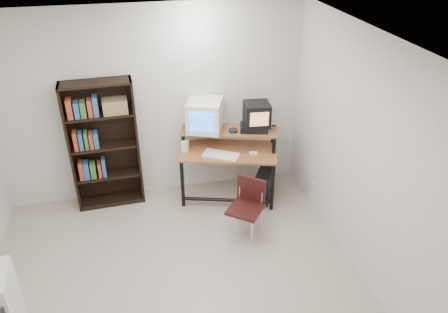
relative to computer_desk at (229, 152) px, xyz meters
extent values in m
cube|color=#B7AA98|center=(-0.93, -1.62, -0.70)|extent=(4.00, 4.00, 0.01)
cube|color=white|center=(-0.93, -1.62, 1.90)|extent=(4.00, 4.00, 0.01)
cube|color=silver|center=(-0.93, 0.38, 0.60)|extent=(4.00, 0.01, 2.60)
cube|color=silver|center=(1.07, -1.62, 0.60)|extent=(0.01, 4.00, 2.60)
cube|color=#995C32|center=(-0.01, -0.02, 0.02)|extent=(1.40, 0.97, 0.03)
cube|color=#995C32|center=(0.03, 0.10, 0.27)|extent=(1.33, 0.73, 0.02)
cylinder|color=black|center=(-0.66, -0.12, -0.34)|extent=(0.05, 0.05, 0.72)
cylinder|color=black|center=(0.49, -0.46, -0.34)|extent=(0.05, 0.05, 0.72)
cylinder|color=black|center=(-0.50, 0.42, -0.20)|extent=(0.05, 0.05, 0.98)
cylinder|color=black|center=(0.65, 0.08, -0.20)|extent=(0.05, 0.05, 0.98)
cylinder|color=black|center=(-0.09, -0.29, -0.58)|extent=(1.16, 0.39, 0.05)
cube|color=white|center=(-0.28, 0.20, 0.48)|extent=(0.56, 0.56, 0.41)
cube|color=blue|center=(-0.36, -0.01, 0.48)|extent=(0.31, 0.13, 0.26)
cube|color=black|center=(0.34, 0.01, 0.31)|extent=(0.41, 0.34, 0.08)
cube|color=black|center=(0.38, 0.03, 0.51)|extent=(0.35, 0.34, 0.31)
cube|color=tan|center=(0.37, -0.14, 0.51)|extent=(0.24, 0.03, 0.19)
cylinder|color=#26262B|center=(0.06, 0.02, 0.30)|extent=(0.14, 0.14, 0.05)
cube|color=white|center=(-0.13, -0.14, 0.04)|extent=(0.51, 0.42, 0.03)
cube|color=black|center=(0.29, -0.20, 0.03)|extent=(0.28, 0.27, 0.01)
cube|color=white|center=(0.29, -0.19, 0.05)|extent=(0.11, 0.07, 0.03)
cube|color=white|center=(-0.57, 0.08, 0.11)|extent=(0.11, 0.11, 0.17)
cube|color=black|center=(0.48, -0.16, -0.49)|extent=(0.40, 0.49, 0.42)
cube|color=black|center=(-0.01, -0.91, -0.29)|extent=(0.53, 0.53, 0.04)
cube|color=black|center=(0.10, -0.78, -0.09)|extent=(0.30, 0.25, 0.31)
cylinder|color=silver|center=(-0.22, -0.94, -0.50)|extent=(0.02, 0.02, 0.39)
cylinder|color=silver|center=(0.02, -1.13, -0.50)|extent=(0.02, 0.02, 0.39)
cylinder|color=silver|center=(-0.03, -0.70, -0.50)|extent=(0.02, 0.02, 0.39)
cylinder|color=silver|center=(0.21, -0.89, -0.50)|extent=(0.02, 0.02, 0.39)
cube|color=black|center=(-2.03, 0.19, 0.18)|extent=(0.04, 0.29, 1.74)
cube|color=black|center=(-1.18, 0.23, 0.18)|extent=(0.04, 0.29, 1.74)
cube|color=black|center=(-1.61, 0.34, 0.18)|extent=(0.87, 0.06, 1.74)
cube|color=black|center=(-1.60, 0.21, 1.03)|extent=(0.88, 0.33, 0.03)
cube|color=black|center=(-1.60, 0.21, -0.67)|extent=(0.88, 0.33, 0.06)
cube|color=black|center=(-1.60, 0.21, -0.26)|extent=(0.82, 0.31, 0.03)
cube|color=black|center=(-1.60, 0.21, 0.18)|extent=(0.82, 0.31, 0.02)
cube|color=black|center=(-1.60, 0.21, 0.61)|extent=(0.82, 0.31, 0.02)
cube|color=olive|center=(-1.41, 0.22, 0.72)|extent=(0.31, 0.23, 0.18)
cube|color=beige|center=(1.06, -0.47, -0.40)|extent=(0.02, 0.08, 0.12)
camera|label=1|loc=(-1.19, -4.97, 2.87)|focal=35.00mm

